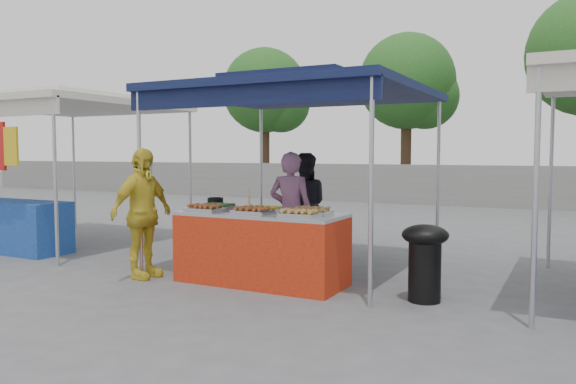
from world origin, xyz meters
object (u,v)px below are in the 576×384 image
at_px(helper_man, 303,205).
at_px(customer_person, 142,213).
at_px(wok_burner, 425,256).
at_px(vendor_woman, 291,213).
at_px(cooking_pot, 215,202).
at_px(vendor_table, 261,248).

distance_m(helper_man, customer_person, 2.51).
bearing_deg(wok_burner, vendor_woman, 157.56).
bearing_deg(cooking_pot, wok_burner, -5.03).
bearing_deg(helper_man, customer_person, 37.26).
relative_size(vendor_woman, customer_person, 0.97).
height_order(vendor_table, helper_man, helper_man).
relative_size(vendor_table, vendor_woman, 1.27).
relative_size(cooking_pot, customer_person, 0.13).
height_order(cooking_pot, customer_person, customer_person).
bearing_deg(wok_burner, customer_person, -176.22).
bearing_deg(vendor_woman, customer_person, 27.51).
bearing_deg(cooking_pot, vendor_table, -20.50).
bearing_deg(vendor_woman, helper_man, -80.81).
xyz_separation_m(wok_burner, helper_man, (-2.25, 1.75, 0.29)).
height_order(helper_man, customer_person, customer_person).
relative_size(cooking_pot, vendor_woman, 0.13).
xyz_separation_m(cooking_pot, helper_man, (0.56, 1.50, -0.13)).
bearing_deg(vendor_table, wok_burner, 2.39).
height_order(cooking_pot, wok_burner, cooking_pot).
height_order(vendor_woman, customer_person, customer_person).
height_order(wok_burner, vendor_woman, vendor_woman).
distance_m(cooking_pot, helper_man, 1.60).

